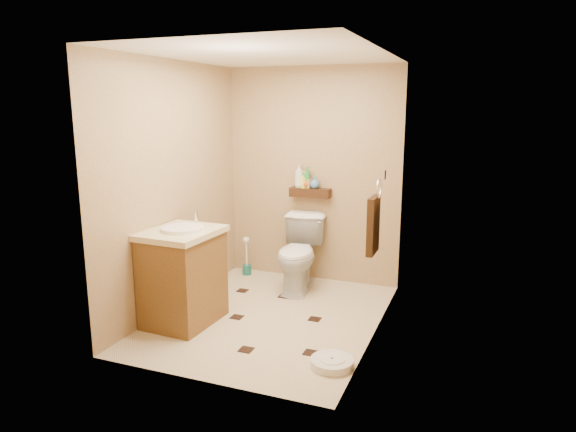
% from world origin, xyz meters
% --- Properties ---
extents(ground, '(2.50, 2.50, 0.00)m').
position_xyz_m(ground, '(0.00, 0.00, 0.00)').
color(ground, beige).
rests_on(ground, ground).
extents(wall_back, '(2.00, 0.04, 2.40)m').
position_xyz_m(wall_back, '(0.00, 1.25, 1.20)').
color(wall_back, tan).
rests_on(wall_back, ground).
extents(wall_front, '(2.00, 0.04, 2.40)m').
position_xyz_m(wall_front, '(0.00, -1.25, 1.20)').
color(wall_front, tan).
rests_on(wall_front, ground).
extents(wall_left, '(0.04, 2.50, 2.40)m').
position_xyz_m(wall_left, '(-1.00, 0.00, 1.20)').
color(wall_left, tan).
rests_on(wall_left, ground).
extents(wall_right, '(0.04, 2.50, 2.40)m').
position_xyz_m(wall_right, '(1.00, 0.00, 1.20)').
color(wall_right, tan).
rests_on(wall_right, ground).
extents(ceiling, '(2.00, 2.50, 0.02)m').
position_xyz_m(ceiling, '(0.00, 0.00, 2.40)').
color(ceiling, white).
rests_on(ceiling, wall_back).
extents(wall_shelf, '(0.46, 0.14, 0.10)m').
position_xyz_m(wall_shelf, '(0.00, 1.17, 1.02)').
color(wall_shelf, '#39210F').
rests_on(wall_shelf, wall_back).
extents(floor_accents, '(1.26, 1.35, 0.01)m').
position_xyz_m(floor_accents, '(0.03, -0.03, 0.00)').
color(floor_accents, black).
rests_on(floor_accents, ground).
extents(toilet, '(0.54, 0.83, 0.80)m').
position_xyz_m(toilet, '(-0.01, 0.83, 0.40)').
color(toilet, white).
rests_on(toilet, ground).
extents(vanity, '(0.62, 0.75, 1.01)m').
position_xyz_m(vanity, '(-0.70, -0.38, 0.45)').
color(vanity, brown).
rests_on(vanity, ground).
extents(bathroom_scale, '(0.38, 0.38, 0.07)m').
position_xyz_m(bathroom_scale, '(0.82, -0.70, 0.03)').
color(bathroom_scale, white).
rests_on(bathroom_scale, ground).
extents(toilet_brush, '(0.11, 0.11, 0.46)m').
position_xyz_m(toilet_brush, '(-0.76, 1.07, 0.16)').
color(toilet_brush, '#186358').
rests_on(toilet_brush, ground).
extents(towel_ring, '(0.12, 0.30, 0.76)m').
position_xyz_m(towel_ring, '(0.91, 0.25, 0.95)').
color(towel_ring, silver).
rests_on(towel_ring, wall_right).
extents(toilet_paper, '(0.12, 0.11, 0.12)m').
position_xyz_m(toilet_paper, '(-0.94, 0.65, 0.60)').
color(toilet_paper, white).
rests_on(toilet_paper, wall_left).
extents(bottle_a, '(0.14, 0.14, 0.27)m').
position_xyz_m(bottle_a, '(-0.13, 1.17, 1.21)').
color(bottle_a, silver).
rests_on(bottle_a, wall_shelf).
extents(bottle_b, '(0.12, 0.12, 0.18)m').
position_xyz_m(bottle_b, '(-0.07, 1.17, 1.16)').
color(bottle_b, '#F3FF35').
rests_on(bottle_b, wall_shelf).
extents(bottle_c, '(0.13, 0.13, 0.14)m').
position_xyz_m(bottle_c, '(-0.05, 1.17, 1.14)').
color(bottle_c, '#D14A18').
rests_on(bottle_c, wall_shelf).
extents(bottle_d, '(0.10, 0.10, 0.24)m').
position_xyz_m(bottle_d, '(-0.04, 1.17, 1.19)').
color(bottle_d, '#2B833C').
rests_on(bottle_d, wall_shelf).
extents(bottle_e, '(0.08, 0.08, 0.16)m').
position_xyz_m(bottle_e, '(-0.03, 1.17, 1.15)').
color(bottle_e, '#DD8449').
rests_on(bottle_e, wall_shelf).
extents(bottle_f, '(0.12, 0.12, 0.14)m').
position_xyz_m(bottle_f, '(0.05, 1.17, 1.14)').
color(bottle_f, teal).
rests_on(bottle_f, wall_shelf).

